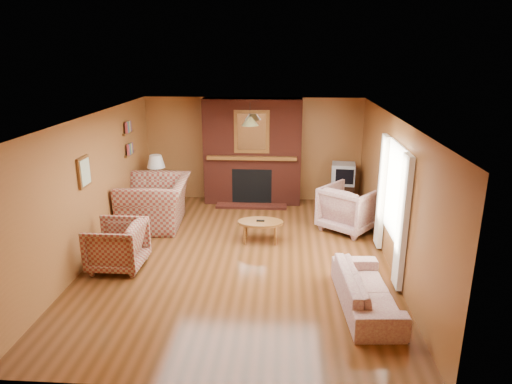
# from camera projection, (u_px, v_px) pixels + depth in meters

# --- Properties ---
(floor) EXTENTS (6.50, 6.50, 0.00)m
(floor) POSITION_uv_depth(u_px,v_px,m) (240.00, 256.00, 7.89)
(floor) COLOR #4A290F
(floor) RESTS_ON ground
(ceiling) EXTENTS (6.50, 6.50, 0.00)m
(ceiling) POSITION_uv_depth(u_px,v_px,m) (239.00, 117.00, 7.18)
(ceiling) COLOR white
(ceiling) RESTS_ON wall_back
(wall_back) EXTENTS (6.50, 0.00, 6.50)m
(wall_back) POSITION_uv_depth(u_px,v_px,m) (253.00, 149.00, 10.63)
(wall_back) COLOR #985C2F
(wall_back) RESTS_ON floor
(wall_front) EXTENTS (6.50, 0.00, 6.50)m
(wall_front) POSITION_uv_depth(u_px,v_px,m) (206.00, 288.00, 4.44)
(wall_front) COLOR #985C2F
(wall_front) RESTS_ON floor
(wall_left) EXTENTS (0.00, 6.50, 6.50)m
(wall_left) POSITION_uv_depth(u_px,v_px,m) (92.00, 187.00, 7.69)
(wall_left) COLOR #985C2F
(wall_left) RESTS_ON floor
(wall_right) EXTENTS (0.00, 6.50, 6.50)m
(wall_right) POSITION_uv_depth(u_px,v_px,m) (393.00, 193.00, 7.38)
(wall_right) COLOR #985C2F
(wall_right) RESTS_ON floor
(fireplace) EXTENTS (2.20, 0.82, 2.40)m
(fireplace) POSITION_uv_depth(u_px,v_px,m) (253.00, 153.00, 10.38)
(fireplace) COLOR #4F1B11
(fireplace) RESTS_ON floor
(window_right) EXTENTS (0.10, 1.85, 2.00)m
(window_right) POSITION_uv_depth(u_px,v_px,m) (392.00, 201.00, 7.21)
(window_right) COLOR beige
(window_right) RESTS_ON wall_right
(bookshelf) EXTENTS (0.09, 0.55, 0.71)m
(bookshelf) POSITION_uv_depth(u_px,v_px,m) (130.00, 139.00, 9.36)
(bookshelf) COLOR brown
(bookshelf) RESTS_ON wall_left
(botanical_print) EXTENTS (0.05, 0.40, 0.50)m
(botanical_print) POSITION_uv_depth(u_px,v_px,m) (84.00, 172.00, 7.30)
(botanical_print) COLOR brown
(botanical_print) RESTS_ON wall_left
(pendant_light) EXTENTS (0.36, 0.36, 0.48)m
(pendant_light) POSITION_uv_depth(u_px,v_px,m) (250.00, 121.00, 9.49)
(pendant_light) COLOR black
(pendant_light) RESTS_ON ceiling
(plaid_loveseat) EXTENTS (1.40, 1.57, 0.96)m
(plaid_loveseat) POSITION_uv_depth(u_px,v_px,m) (155.00, 202.00, 9.18)
(plaid_loveseat) COLOR maroon
(plaid_loveseat) RESTS_ON floor
(plaid_armchair) EXTENTS (0.87, 0.85, 0.79)m
(plaid_armchair) POSITION_uv_depth(u_px,v_px,m) (117.00, 245.00, 7.38)
(plaid_armchair) COLOR maroon
(plaid_armchair) RESTS_ON floor
(floral_sofa) EXTENTS (0.80, 1.79, 0.51)m
(floral_sofa) POSITION_uv_depth(u_px,v_px,m) (367.00, 290.00, 6.28)
(floral_sofa) COLOR beige
(floral_sofa) RESTS_ON floor
(floral_armchair) EXTENTS (1.36, 1.36, 0.89)m
(floral_armchair) POSITION_uv_depth(u_px,v_px,m) (349.00, 208.00, 8.95)
(floral_armchair) COLOR beige
(floral_armchair) RESTS_ON floor
(coffee_table) EXTENTS (0.84, 0.52, 0.41)m
(coffee_table) POSITION_uv_depth(u_px,v_px,m) (260.00, 224.00, 8.43)
(coffee_table) COLOR brown
(coffee_table) RESTS_ON floor
(side_table) EXTENTS (0.45, 0.45, 0.56)m
(side_table) POSITION_uv_depth(u_px,v_px,m) (158.00, 196.00, 10.27)
(side_table) COLOR brown
(side_table) RESTS_ON floor
(table_lamp) EXTENTS (0.39, 0.39, 0.65)m
(table_lamp) POSITION_uv_depth(u_px,v_px,m) (156.00, 168.00, 10.08)
(table_lamp) COLOR white
(table_lamp) RESTS_ON side_table
(tv_stand) EXTENTS (0.50, 0.46, 0.54)m
(tv_stand) POSITION_uv_depth(u_px,v_px,m) (342.00, 195.00, 10.35)
(tv_stand) COLOR black
(tv_stand) RESTS_ON floor
(crt_tv) EXTENTS (0.56, 0.56, 0.47)m
(crt_tv) POSITION_uv_depth(u_px,v_px,m) (343.00, 174.00, 10.20)
(crt_tv) COLOR #999CA0
(crt_tv) RESTS_ON tv_stand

